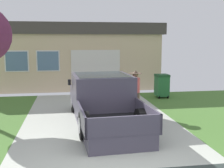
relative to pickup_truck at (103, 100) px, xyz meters
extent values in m
cube|color=#B1B6A8|center=(-0.12, 0.61, -0.76)|extent=(5.20, 9.00, 0.06)
cube|color=#4B4657|center=(0.03, -0.46, -0.52)|extent=(2.08, 5.20, 0.42)
cube|color=#4B4657|center=(-0.01, 0.18, 0.28)|extent=(2.07, 2.17, 1.18)
cube|color=#1E2833|center=(-0.01, 0.18, 0.64)|extent=(1.82, 2.00, 0.50)
cube|color=#4B4657|center=(-0.09, 1.65, -0.02)|extent=(2.00, 0.99, 0.58)
cube|color=black|center=(0.11, -1.93, -0.28)|extent=(2.07, 2.27, 0.06)
cube|color=#4B4657|center=(-0.84, -1.98, -0.04)|extent=(0.18, 2.16, 0.54)
cube|color=#4B4657|center=(1.05, -1.88, -0.04)|extent=(0.18, 2.16, 0.54)
cube|color=#4B4657|center=(0.16, -2.98, -0.04)|extent=(1.96, 0.17, 0.54)
cube|color=black|center=(-1.13, 0.84, 0.54)|extent=(0.11, 0.19, 0.20)
cylinder|color=black|center=(-0.93, 1.47, -0.33)|extent=(0.30, 0.81, 0.80)
cylinder|color=#9E9EA3|center=(-0.93, 1.47, -0.33)|extent=(0.30, 0.45, 0.44)
cylinder|color=black|center=(0.76, 1.57, -0.33)|extent=(0.30, 0.81, 0.80)
cylinder|color=#9E9EA3|center=(0.76, 1.57, -0.33)|extent=(0.30, 0.45, 0.44)
cylinder|color=black|center=(-0.75, -1.76, -0.33)|extent=(0.30, 0.81, 0.80)
cylinder|color=#9E9EA3|center=(-0.75, -1.76, -0.33)|extent=(0.30, 0.45, 0.44)
cylinder|color=black|center=(0.94, -1.67, -0.33)|extent=(0.30, 0.81, 0.80)
cylinder|color=#9E9EA3|center=(0.94, -1.67, -0.33)|extent=(0.30, 0.45, 0.44)
cylinder|color=brown|center=(1.43, 0.75, -0.28)|extent=(0.16, 0.16, 0.90)
cylinder|color=brown|center=(1.17, 0.49, -0.28)|extent=(0.16, 0.16, 0.90)
cylinder|color=#E55959|center=(1.30, 0.62, 0.41)|extent=(0.33, 0.33, 0.54)
cylinder|color=tan|center=(1.44, 0.76, 0.35)|extent=(0.09, 0.09, 0.60)
cylinder|color=tan|center=(1.17, 0.48, 0.35)|extent=(0.09, 0.09, 0.60)
sphere|color=tan|center=(1.30, 0.62, 0.80)|extent=(0.21, 0.21, 0.21)
cylinder|color=brown|center=(1.30, 0.62, 0.85)|extent=(0.49, 0.49, 0.01)
cone|color=brown|center=(1.30, 0.62, 0.91)|extent=(0.22, 0.22, 0.11)
cube|color=tan|center=(1.06, 0.46, -0.62)|extent=(0.29, 0.18, 0.21)
torus|color=tan|center=(1.06, 0.46, -0.47)|extent=(0.27, 0.02, 0.27)
cube|color=#CEB58E|center=(-1.32, 8.92, 0.84)|extent=(10.81, 6.08, 3.13)
cube|color=#423D38|center=(-1.32, 8.92, 2.72)|extent=(11.24, 6.33, 0.63)
cube|color=silver|center=(0.34, 5.85, 0.41)|extent=(2.67, 0.06, 2.29)
cube|color=slate|center=(-2.19, 5.85, 0.99)|extent=(1.10, 0.05, 1.00)
cube|color=silver|center=(-2.19, 5.86, 0.99)|extent=(1.23, 0.02, 1.12)
cube|color=slate|center=(-3.79, 5.85, 0.99)|extent=(1.10, 0.05, 1.00)
cube|color=silver|center=(-3.79, 5.86, 0.99)|extent=(1.23, 0.02, 1.12)
cube|color=#286B38|center=(3.39, 3.70, -0.16)|extent=(0.58, 0.68, 0.96)
cube|color=#1C4A27|center=(3.39, 3.70, 0.37)|extent=(0.60, 0.71, 0.10)
cylinder|color=black|center=(3.17, 3.43, -0.64)|extent=(0.05, 0.18, 0.18)
cylinder|color=black|center=(3.61, 3.43, -0.64)|extent=(0.05, 0.18, 0.18)
camera|label=1|loc=(-1.17, -9.54, 2.03)|focal=45.55mm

